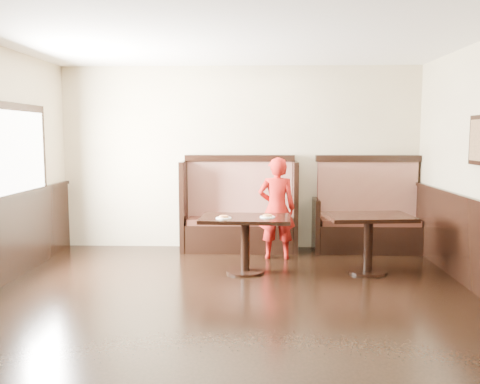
{
  "coord_description": "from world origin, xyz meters",
  "views": [
    {
      "loc": [
        0.27,
        -4.36,
        1.76
      ],
      "look_at": [
        0.04,
        2.35,
        1.0
      ],
      "focal_mm": 38.0,
      "sensor_mm": 36.0,
      "label": 1
    }
  ],
  "objects_px": {
    "child": "(277,208)",
    "table_neighbor": "(368,230)",
    "booth_main": "(239,216)",
    "booth_neighbor": "(368,220)",
    "table_main": "(245,230)"
  },
  "relations": [
    {
      "from": "child",
      "to": "table_neighbor",
      "type": "bearing_deg",
      "value": 148.19
    },
    {
      "from": "booth_main",
      "to": "booth_neighbor",
      "type": "height_order",
      "value": "same"
    },
    {
      "from": "booth_neighbor",
      "to": "child",
      "type": "bearing_deg",
      "value": -159.46
    },
    {
      "from": "booth_neighbor",
      "to": "table_main",
      "type": "distance_m",
      "value": 2.24
    },
    {
      "from": "table_main",
      "to": "child",
      "type": "height_order",
      "value": "child"
    },
    {
      "from": "booth_neighbor",
      "to": "table_main",
      "type": "bearing_deg",
      "value": -144.81
    },
    {
      "from": "child",
      "to": "booth_neighbor",
      "type": "bearing_deg",
      "value": -159.58
    },
    {
      "from": "table_neighbor",
      "to": "child",
      "type": "xyz_separation_m",
      "value": [
        -1.14,
        0.7,
        0.17
      ]
    },
    {
      "from": "booth_neighbor",
      "to": "table_neighbor",
      "type": "height_order",
      "value": "booth_neighbor"
    },
    {
      "from": "table_main",
      "to": "table_neighbor",
      "type": "distance_m",
      "value": 1.57
    },
    {
      "from": "booth_neighbor",
      "to": "table_main",
      "type": "xyz_separation_m",
      "value": [
        -1.83,
        -1.29,
        0.07
      ]
    },
    {
      "from": "booth_neighbor",
      "to": "booth_main",
      "type": "bearing_deg",
      "value": 179.95
    },
    {
      "from": "booth_neighbor",
      "to": "table_neighbor",
      "type": "relative_size",
      "value": 1.46
    },
    {
      "from": "booth_neighbor",
      "to": "table_main",
      "type": "relative_size",
      "value": 1.42
    },
    {
      "from": "child",
      "to": "booth_main",
      "type": "bearing_deg",
      "value": -43.85
    }
  ]
}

